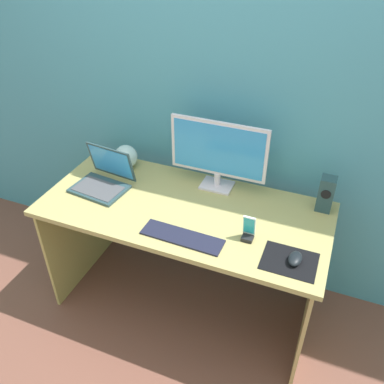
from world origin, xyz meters
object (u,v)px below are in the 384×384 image
at_px(mouse, 295,259).
at_px(phone_in_dock, 248,231).
at_px(keyboard_external, 182,237).
at_px(speaker_right, 326,194).
at_px(fishbowl, 126,157).
at_px(monitor, 218,152).
at_px(laptop, 103,180).

height_order(mouse, phone_in_dock, phone_in_dock).
relative_size(keyboard_external, mouse, 4.12).
relative_size(speaker_right, fishbowl, 1.37).
distance_m(fishbowl, keyboard_external, 0.76).
bearing_deg(mouse, phone_in_dock, 166.39).
relative_size(monitor, phone_in_dock, 3.96).
bearing_deg(monitor, speaker_right, 0.87).
xyz_separation_m(laptop, fishbowl, (0.01, 0.24, 0.02)).
xyz_separation_m(keyboard_external, phone_in_dock, (0.30, 0.11, 0.04)).
relative_size(fishbowl, keyboard_external, 0.35).
distance_m(speaker_right, phone_in_dock, 0.49).
relative_size(speaker_right, laptop, 0.60).
distance_m(monitor, laptop, 0.68).
bearing_deg(laptop, speaker_right, 11.87).
height_order(keyboard_external, phone_in_dock, phone_in_dock).
xyz_separation_m(monitor, fishbowl, (-0.59, -0.00, -0.16)).
distance_m(speaker_right, mouse, 0.46).
relative_size(laptop, keyboard_external, 0.80).
bearing_deg(monitor, phone_in_dock, -52.19).
relative_size(fishbowl, mouse, 1.44).
bearing_deg(keyboard_external, speaker_right, 40.54).
bearing_deg(speaker_right, phone_in_dock, -129.13).
bearing_deg(speaker_right, monitor, -179.13).
distance_m(speaker_right, keyboard_external, 0.79).
xyz_separation_m(speaker_right, laptop, (-1.20, -0.25, -0.05)).
relative_size(fishbowl, phone_in_dock, 1.04).
relative_size(mouse, phone_in_dock, 0.72).
height_order(speaker_right, phone_in_dock, speaker_right).
xyz_separation_m(mouse, phone_in_dock, (-0.24, 0.07, 0.03)).
bearing_deg(keyboard_external, mouse, 5.69).
relative_size(monitor, fishbowl, 3.81).
distance_m(speaker_right, laptop, 1.23).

